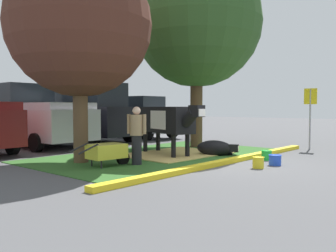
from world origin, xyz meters
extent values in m
plane|color=#4C4C4F|center=(0.00, 0.00, 0.00)|extent=(80.00, 80.00, 0.00)
cube|color=#2D5B23|center=(-0.02, 2.35, 0.01)|extent=(7.94, 4.58, 0.02)
cube|color=yellow|center=(-0.02, -0.09, 0.06)|extent=(9.14, 0.24, 0.12)
cube|color=tan|center=(0.36, 2.09, 0.03)|extent=(3.29, 2.52, 0.04)
cylinder|color=brown|center=(-2.59, 2.93, 1.17)|extent=(0.39, 0.39, 2.35)
sphere|color=#4C281E|center=(-2.59, 2.93, 3.69)|extent=(3.84, 3.84, 3.84)
cylinder|color=#4C3823|center=(2.55, 2.91, 1.48)|extent=(0.45, 0.45, 2.96)
sphere|color=#2D5123|center=(2.55, 2.91, 4.63)|extent=(4.76, 4.76, 4.76)
cube|color=black|center=(0.11, 2.29, 1.12)|extent=(1.34, 2.40, 0.80)
cube|color=white|center=(0.07, 2.15, 1.12)|extent=(0.95, 1.07, 0.56)
cylinder|color=black|center=(-0.28, 1.02, 1.22)|extent=(0.49, 0.70, 0.58)
cube|color=black|center=(-0.37, 0.72, 1.40)|extent=(0.38, 0.50, 0.32)
cube|color=white|center=(-0.43, 0.52, 1.36)|extent=(0.23, 0.17, 0.20)
cylinder|color=black|center=(0.10, 1.40, 0.36)|extent=(0.14, 0.14, 0.72)
cylinder|color=black|center=(-0.37, 1.54, 0.36)|extent=(0.14, 0.14, 0.72)
cylinder|color=black|center=(0.60, 3.05, 0.36)|extent=(0.14, 0.14, 0.72)
cylinder|color=black|center=(0.13, 3.19, 0.36)|extent=(0.14, 0.14, 0.72)
cylinder|color=black|center=(0.46, 3.44, 0.87)|extent=(0.06, 0.06, 0.70)
ellipsoid|color=black|center=(0.98, 1.04, 0.24)|extent=(0.82, 1.20, 0.48)
cube|color=black|center=(1.18, 0.47, 0.26)|extent=(0.28, 0.33, 0.22)
cube|color=silver|center=(1.22, 0.36, 0.26)|extent=(0.11, 0.09, 0.16)
cylinder|color=black|center=(1.27, 0.76, 0.06)|extent=(0.21, 0.36, 0.10)
cylinder|color=black|center=(-1.87, 1.52, 0.39)|extent=(0.26, 0.26, 0.77)
cylinder|color=#9E7F5B|center=(-1.87, 1.52, 1.04)|extent=(0.34, 0.34, 0.53)
sphere|color=beige|center=(-1.87, 1.52, 1.41)|extent=(0.21, 0.21, 0.21)
cylinder|color=#9E7F5B|center=(-1.95, 1.72, 1.07)|extent=(0.09, 0.09, 0.51)
cylinder|color=#9E7F5B|center=(-1.78, 1.32, 1.07)|extent=(0.09, 0.09, 0.51)
cube|color=gold|center=(-2.56, 1.89, 0.40)|extent=(0.96, 0.69, 0.36)
cylinder|color=black|center=(-2.06, 1.84, 0.18)|extent=(0.37, 0.14, 0.36)
cylinder|color=black|center=(-2.84, 2.14, 0.12)|extent=(0.04, 0.04, 0.24)
cylinder|color=black|center=(-2.88, 1.70, 0.12)|extent=(0.04, 0.04, 0.24)
cylinder|color=black|center=(-3.18, 2.17, 0.52)|extent=(0.53, 0.09, 0.23)
cylinder|color=black|center=(-3.23, 1.73, 0.52)|extent=(0.53, 0.09, 0.23)
cylinder|color=#99999E|center=(4.69, -0.53, 1.07)|extent=(0.06, 0.06, 2.14)
cube|color=yellow|center=(4.69, -0.53, 1.89)|extent=(0.09, 0.44, 0.56)
cylinder|color=yellow|center=(-0.23, -1.08, 0.14)|extent=(0.27, 0.27, 0.27)
torus|color=yellow|center=(-0.23, -1.08, 0.27)|extent=(0.30, 0.30, 0.02)
cylinder|color=blue|center=(0.48, -1.18, 0.13)|extent=(0.31, 0.31, 0.26)
torus|color=blue|center=(0.48, -1.18, 0.26)|extent=(0.33, 0.33, 0.02)
cylinder|color=green|center=(1.18, -0.60, 0.13)|extent=(0.28, 0.28, 0.27)
torus|color=green|center=(1.18, -0.60, 0.27)|extent=(0.31, 0.31, 0.02)
cylinder|color=black|center=(-3.00, 6.00, 0.32)|extent=(0.24, 0.65, 0.64)
cube|color=#B7B7BC|center=(-1.22, 7.82, 0.87)|extent=(2.14, 5.45, 1.10)
cube|color=black|center=(-1.25, 8.77, 1.92)|extent=(1.89, 1.85, 1.00)
cube|color=#B7B7BC|center=(-1.19, 6.61, 1.54)|extent=(1.97, 2.75, 0.24)
cylinder|color=black|center=(-0.27, 9.60, 0.32)|extent=(0.24, 0.65, 0.64)
cylinder|color=black|center=(-2.18, 6.04, 0.32)|extent=(0.24, 0.65, 0.64)
cylinder|color=black|center=(-0.18, 6.09, 0.32)|extent=(0.24, 0.65, 0.64)
cube|color=black|center=(1.31, 7.81, 0.92)|extent=(2.02, 4.65, 1.20)
cube|color=black|center=(1.31, 7.81, 2.02)|extent=(1.76, 3.24, 1.00)
cylinder|color=black|center=(0.33, 9.28, 0.32)|extent=(0.24, 0.65, 0.64)
cylinder|color=black|center=(2.22, 9.33, 0.32)|extent=(0.24, 0.65, 0.64)
cylinder|color=black|center=(0.40, 6.29, 0.32)|extent=(0.24, 0.65, 0.64)
cylinder|color=black|center=(2.30, 6.34, 0.32)|extent=(0.24, 0.65, 0.64)
cube|color=silver|center=(4.15, 7.67, 0.77)|extent=(1.92, 4.45, 0.90)
cube|color=black|center=(4.15, 7.67, 1.62)|extent=(1.64, 2.24, 0.80)
cylinder|color=black|center=(3.22, 9.08, 0.32)|extent=(0.24, 0.65, 0.64)
cylinder|color=black|center=(5.02, 9.13, 0.32)|extent=(0.24, 0.65, 0.64)
cylinder|color=black|center=(3.29, 6.22, 0.32)|extent=(0.24, 0.65, 0.64)
cylinder|color=black|center=(5.09, 6.27, 0.32)|extent=(0.24, 0.65, 0.64)
camera|label=1|loc=(-8.41, -5.29, 1.50)|focal=39.13mm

